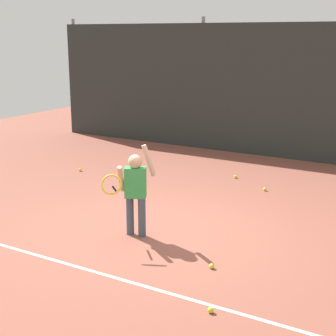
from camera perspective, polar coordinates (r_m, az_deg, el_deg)
name	(u,v)px	position (r m, az deg, el deg)	size (l,w,h in m)	color
ground_plane	(158,230)	(7.72, -1.08, -6.90)	(20.00, 20.00, 0.00)	brown
court_line_baseline	(91,271)	(6.54, -8.51, -11.25)	(9.00, 0.05, 0.00)	white
back_fence_windscreen	(281,92)	(12.20, 12.42, 8.28)	(12.61, 0.08, 3.10)	#282D2B
fence_post_0	(76,77)	(15.30, -10.24, 9.92)	(0.09, 0.09, 3.25)	slate
fence_post_1	(202,84)	(13.02, 3.83, 9.31)	(0.09, 0.09, 3.25)	slate
tennis_player	(135,188)	(7.29, -3.75, -2.21)	(0.51, 0.79, 1.35)	#3F4C59
tennis_ball_0	(235,177)	(10.49, 7.51, -0.95)	(0.07, 0.07, 0.07)	#CCE033
tennis_ball_1	(80,170)	(11.09, -9.75, -0.18)	(0.07, 0.07, 0.07)	#CCE033
tennis_ball_2	(212,266)	(6.54, 4.89, -10.82)	(0.07, 0.07, 0.07)	#CCE033
tennis_ball_3	(211,310)	(5.61, 4.77, -15.47)	(0.07, 0.07, 0.07)	#CCE033
tennis_ball_4	(265,189)	(9.74, 10.71, -2.33)	(0.07, 0.07, 0.07)	#CCE033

